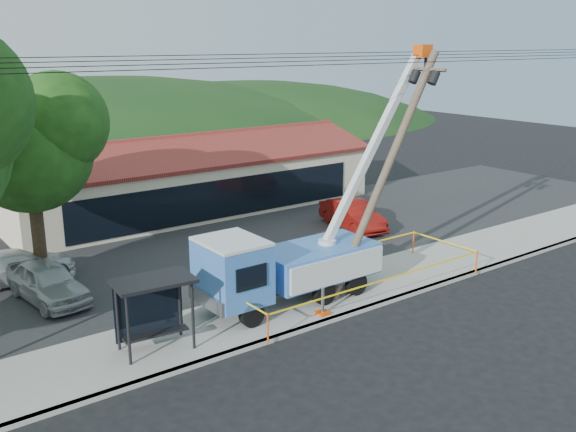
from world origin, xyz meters
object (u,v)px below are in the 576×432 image
(utility_truck, at_px, (286,262))
(car_red, at_px, (352,230))
(car_silver, at_px, (50,303))
(car_white, at_px, (19,283))
(bus_shelter, at_px, (152,296))
(leaning_pole, at_px, (390,161))

(utility_truck, relative_size, car_red, 2.29)
(car_silver, bearing_deg, car_red, -6.03)
(car_silver, height_order, car_white, car_silver)
(car_silver, relative_size, car_white, 0.97)
(bus_shelter, distance_m, car_white, 9.64)
(utility_truck, distance_m, bus_shelter, 5.85)
(utility_truck, bearing_deg, leaning_pole, -11.04)
(leaning_pole, relative_size, car_silver, 2.08)
(leaning_pole, height_order, car_white, leaning_pole)
(leaning_pole, xyz_separation_m, bus_shelter, (-10.37, 0.40, -3.42))
(car_white, bearing_deg, car_red, -99.09)
(car_silver, bearing_deg, car_white, 90.99)
(utility_truck, bearing_deg, bus_shelter, -175.26)
(bus_shelter, distance_m, car_silver, 6.80)
(car_white, bearing_deg, utility_truck, -138.54)
(utility_truck, height_order, car_white, utility_truck)
(bus_shelter, bearing_deg, car_silver, 109.91)
(car_silver, bearing_deg, bus_shelter, -83.03)
(car_red, height_order, car_white, car_red)
(utility_truck, bearing_deg, car_red, 34.16)
(bus_shelter, relative_size, car_white, 0.57)
(leaning_pole, distance_m, car_silver, 14.74)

